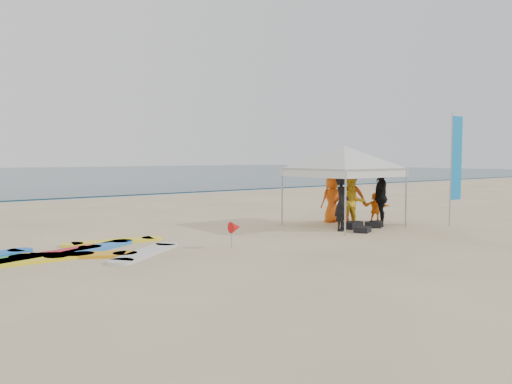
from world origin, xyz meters
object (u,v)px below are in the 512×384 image
object	(u,v)px
person_black_b	(381,197)
person_orange_b	(332,199)
feather_flag	(456,159)
person_yellow	(352,202)
surfboard_spread	(60,254)
canopy_tent	(344,146)
person_seated	(375,207)
person_orange_a	(350,197)
marker_pennant	(235,227)
person_black_a	(342,203)

from	to	relation	value
person_black_b	person_orange_b	world-z (taller)	person_black_b
person_orange_b	feather_flag	distance (m)	4.13
person_yellow	surfboard_spread	world-z (taller)	person_yellow
person_orange_b	feather_flag	world-z (taller)	feather_flag
person_black_b	canopy_tent	xyz separation A→B (m)	(-1.07, 0.62, 1.63)
person_seated	feather_flag	bearing A→B (deg)	-169.87
person_orange_a	person_seated	world-z (taller)	person_orange_a
person_seated	marker_pennant	world-z (taller)	person_seated
person_black_a	person_orange_b	size ratio (longest dim) A/B	1.06
person_black_b	feather_flag	distance (m)	2.69
person_orange_b	surfboard_spread	world-z (taller)	person_orange_b
person_orange_a	feather_flag	size ratio (longest dim) A/B	0.51
person_yellow	marker_pennant	xyz separation A→B (m)	(-4.73, -0.52, -0.31)
feather_flag	surfboard_spread	world-z (taller)	feather_flag
person_seated	marker_pennant	distance (m)	6.77
person_orange_a	person_black_b	world-z (taller)	person_black_b
person_black_b	person_black_a	bearing A→B (deg)	-39.71
marker_pennant	person_orange_b	bearing A→B (deg)	20.13
person_orange_b	canopy_tent	xyz separation A→B (m)	(-0.41, -0.88, 1.77)
person_black_a	person_orange_b	distance (m)	1.92
person_black_a	marker_pennant	xyz separation A→B (m)	(-4.12, -0.40, -0.33)
person_yellow	person_black_b	distance (m)	1.22
person_black_a	marker_pennant	size ratio (longest dim) A/B	2.60
person_black_b	surfboard_spread	world-z (taller)	person_black_b
person_yellow	feather_flag	xyz separation A→B (m)	(3.18, -1.48, 1.31)
canopy_tent	person_seated	bearing A→B (deg)	5.60
person_orange_a	person_seated	distance (m)	1.46
person_yellow	person_orange_a	size ratio (longest dim) A/B	0.88
marker_pennant	person_yellow	bearing A→B (deg)	6.33
canopy_tent	feather_flag	distance (m)	3.66
feather_flag	person_orange_b	bearing A→B (deg)	132.31
person_black_a	surfboard_spread	bearing A→B (deg)	140.83
person_orange_b	person_black_b	bearing A→B (deg)	126.24
person_seated	canopy_tent	xyz separation A→B (m)	(-1.80, -0.18, 2.05)
person_orange_b	person_seated	world-z (taller)	person_orange_b
person_black_a	person_orange_b	world-z (taller)	person_black_a
person_black_b	marker_pennant	size ratio (longest dim) A/B	2.86
canopy_tent	marker_pennant	distance (m)	5.38
person_black_a	person_orange_a	world-z (taller)	person_orange_a
person_orange_a	person_seated	bearing A→B (deg)	-150.48
person_black_b	marker_pennant	xyz separation A→B (m)	(-5.93, -0.43, -0.42)
feather_flag	marker_pennant	bearing A→B (deg)	173.09
person_black_b	canopy_tent	bearing A→B (deg)	-70.89
surfboard_spread	person_seated	bearing A→B (deg)	-1.56
canopy_tent	person_orange_b	bearing A→B (deg)	65.31
marker_pennant	person_black_a	bearing A→B (deg)	5.49
person_orange_a	canopy_tent	distance (m)	1.68
person_orange_b	person_black_a	bearing A→B (deg)	65.75
person_black_a	feather_flag	xyz separation A→B (m)	(3.78, -1.35, 1.29)
person_yellow	feather_flag	size ratio (longest dim) A/B	0.45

